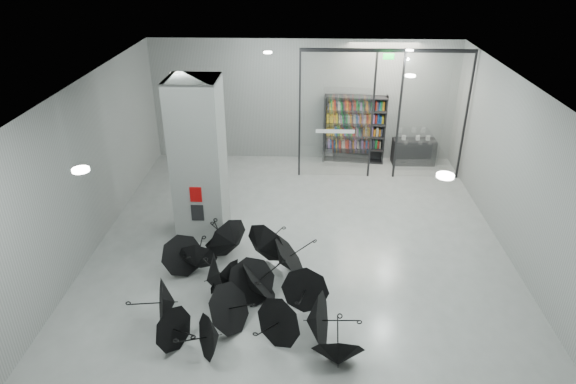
{
  "coord_description": "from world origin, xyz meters",
  "views": [
    {
      "loc": [
        0.12,
        -9.26,
        6.86
      ],
      "look_at": [
        -0.3,
        1.5,
        1.4
      ],
      "focal_mm": 31.55,
      "sensor_mm": 36.0,
      "label": 1
    }
  ],
  "objects_px": {
    "shop_counter": "(413,152)",
    "umbrella_cluster": "(243,289)",
    "bookshelf": "(355,129)",
    "column": "(199,159)"
  },
  "relations": [
    {
      "from": "shop_counter",
      "to": "bookshelf",
      "type": "bearing_deg",
      "value": 174.43
    },
    {
      "from": "bookshelf",
      "to": "shop_counter",
      "type": "distance_m",
      "value": 2.12
    },
    {
      "from": "bookshelf",
      "to": "column",
      "type": "bearing_deg",
      "value": -124.43
    },
    {
      "from": "column",
      "to": "umbrella_cluster",
      "type": "relative_size",
      "value": 0.86
    },
    {
      "from": "shop_counter",
      "to": "umbrella_cluster",
      "type": "xyz_separation_m",
      "value": [
        -4.85,
        -7.43,
        -0.11
      ]
    },
    {
      "from": "shop_counter",
      "to": "umbrella_cluster",
      "type": "height_order",
      "value": "umbrella_cluster"
    },
    {
      "from": "column",
      "to": "bookshelf",
      "type": "bearing_deg",
      "value": 48.43
    },
    {
      "from": "bookshelf",
      "to": "umbrella_cluster",
      "type": "bearing_deg",
      "value": -103.45
    },
    {
      "from": "column",
      "to": "bookshelf",
      "type": "relative_size",
      "value": 1.78
    },
    {
      "from": "shop_counter",
      "to": "umbrella_cluster",
      "type": "relative_size",
      "value": 0.3
    }
  ]
}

